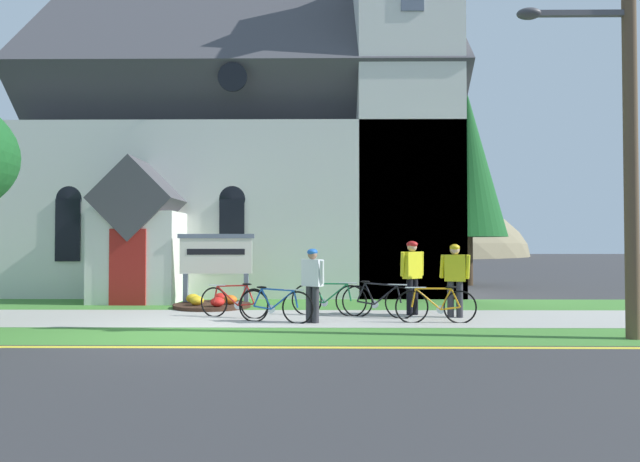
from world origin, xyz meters
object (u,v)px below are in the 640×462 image
roadside_conifer (467,165)px  utility_pole (624,84)px  cyclist_in_white_jersey (312,280)px  cyclist_in_yellow_jersey (412,271)px  bicycle_green (379,301)px  bicycle_black (234,302)px  bicycle_silver (328,299)px  bicycle_yellow (275,306)px  cyclist_in_red_jersey (455,275)px  church_sign (216,257)px  bicycle_red (436,306)px

roadside_conifer → utility_pole: bearing=-92.0°
cyclist_in_white_jersey → cyclist_in_yellow_jersey: bearing=27.5°
bicycle_green → bicycle_black: size_ratio=1.02×
bicycle_silver → bicycle_yellow: 1.59m
bicycle_black → cyclist_in_red_jersey: bearing=0.5°
utility_pole → cyclist_in_yellow_jersey: bearing=137.7°
cyclist_in_yellow_jersey → cyclist_in_red_jersey: bearing=-22.6°
church_sign → roadside_conifer: (8.79, 6.95, 3.57)m
bicycle_silver → utility_pole: (5.31, -2.95, 4.19)m
bicycle_green → cyclist_in_yellow_jersey: (0.84, 0.38, 0.66)m
bicycle_green → bicycle_red: 1.41m
bicycle_red → roadside_conifer: size_ratio=0.22×
church_sign → bicycle_silver: 3.80m
bicycle_black → cyclist_in_white_jersey: bearing=-23.6°
roadside_conifer → cyclist_in_white_jersey: bearing=-120.9°
cyclist_in_red_jersey → roadside_conifer: size_ratio=0.21×
bicycle_black → cyclist_in_red_jersey: cyclist_in_red_jersey is taller
cyclist_in_yellow_jersey → bicycle_black: bearing=-174.2°
bicycle_silver → cyclist_in_white_jersey: (-0.35, -1.14, 0.53)m
cyclist_in_white_jersey → cyclist_in_red_jersey: cyclist_in_red_jersey is taller
cyclist_in_yellow_jersey → bicycle_green: bearing=-155.5°
bicycle_silver → cyclist_in_white_jersey: size_ratio=1.12×
bicycle_silver → bicycle_yellow: bearing=-136.4°
church_sign → cyclist_in_yellow_jersey: bearing=-21.2°
cyclist_in_red_jersey → utility_pole: (2.41, -2.64, 3.59)m
bicycle_yellow → utility_pole: (6.46, -1.86, 4.21)m
bicycle_silver → bicycle_yellow: (-1.15, -1.10, -0.02)m
bicycle_black → cyclist_in_yellow_jersey: bearing=5.8°
cyclist_in_yellow_jersey → utility_pole: bearing=-42.3°
bicycle_yellow → cyclist_in_red_jersey: size_ratio=0.99×
bicycle_green → bicycle_yellow: bearing=-161.1°
cyclist_in_red_jersey → utility_pole: bearing=-47.6°
bicycle_red → bicycle_yellow: bicycle_red is taller
cyclist_in_white_jersey → bicycle_yellow: bearing=176.6°
cyclist_in_white_jersey → cyclist_in_red_jersey: size_ratio=0.94×
bicycle_green → cyclist_in_white_jersey: size_ratio=1.06×
utility_pole → cyclist_in_white_jersey: bearing=162.2°
bicycle_red → cyclist_in_white_jersey: 2.70m
church_sign → bicycle_silver: bearing=-33.5°
bicycle_silver → cyclist_in_red_jersey: 2.97m
cyclist_in_red_jersey → roadside_conifer: 10.47m
bicycle_green → utility_pole: size_ratio=0.20×
bicycle_black → cyclist_in_white_jersey: (1.81, -0.79, 0.55)m
cyclist_in_red_jersey → cyclist_in_white_jersey: bearing=-165.6°
bicycle_yellow → utility_pole: size_ratio=0.20×
church_sign → bicycle_red: (5.36, -3.16, -0.95)m
bicycle_yellow → bicycle_black: bearing=143.5°
bicycle_red → roadside_conifer: 11.60m
roadside_conifer → bicycle_yellow: bearing=-124.3°
church_sign → bicycle_green: size_ratio=1.24×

